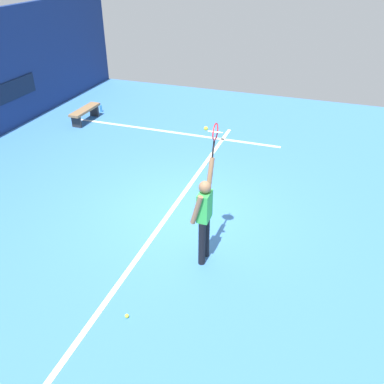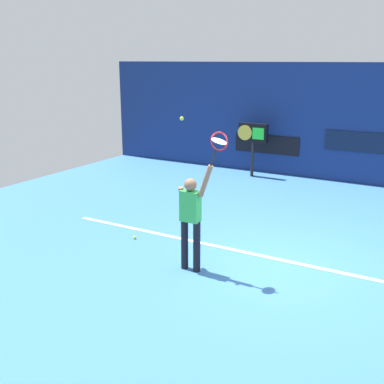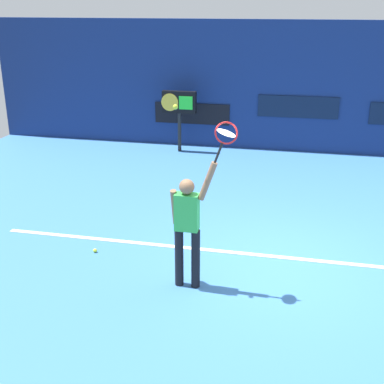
% 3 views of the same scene
% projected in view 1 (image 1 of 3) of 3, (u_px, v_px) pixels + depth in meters
% --- Properties ---
extents(ground_plane, '(18.00, 18.00, 0.00)m').
position_uv_depth(ground_plane, '(183.00, 213.00, 9.24)').
color(ground_plane, '#3870B2').
extents(sponsor_banner_starboard, '(2.20, 0.03, 0.60)m').
position_uv_depth(sponsor_banner_starboard, '(11.00, 91.00, 13.03)').
color(sponsor_banner_starboard, '#0C1933').
extents(court_baseline, '(10.00, 0.10, 0.01)m').
position_uv_depth(court_baseline, '(172.00, 210.00, 9.32)').
color(court_baseline, white).
rests_on(court_baseline, ground_plane).
extents(court_sideline, '(0.10, 7.00, 0.01)m').
position_uv_depth(court_sideline, '(170.00, 132.00, 13.21)').
color(court_sideline, white).
rests_on(court_sideline, ground_plane).
extents(tennis_player, '(0.68, 0.31, 1.97)m').
position_uv_depth(tennis_player, '(204.00, 215.00, 7.37)').
color(tennis_player, black).
rests_on(tennis_player, ground_plane).
extents(tennis_racket, '(0.40, 0.27, 0.63)m').
position_uv_depth(tennis_racket, '(215.00, 134.00, 7.10)').
color(tennis_racket, black).
extents(tennis_ball, '(0.07, 0.07, 0.07)m').
position_uv_depth(tennis_ball, '(206.00, 128.00, 6.37)').
color(tennis_ball, '#CCE033').
extents(court_bench, '(1.40, 0.36, 0.45)m').
position_uv_depth(court_bench, '(85.00, 112.00, 13.84)').
color(court_bench, olive).
rests_on(court_bench, ground_plane).
extents(water_bottle, '(0.07, 0.07, 0.24)m').
position_uv_depth(water_bottle, '(101.00, 109.00, 14.76)').
color(water_bottle, '#338CD8').
rests_on(water_bottle, ground_plane).
extents(spare_ball, '(0.07, 0.07, 0.07)m').
position_uv_depth(spare_ball, '(127.00, 316.00, 6.63)').
color(spare_ball, '#CCE033').
rests_on(spare_ball, ground_plane).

